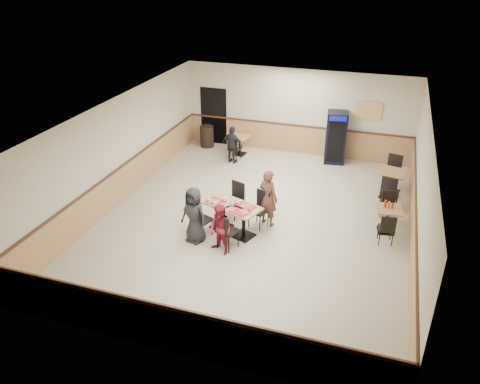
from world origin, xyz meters
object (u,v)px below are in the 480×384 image
(main_table, at_px, (232,214))
(trash_bin, at_px, (207,136))
(diner_woman_left, at_px, (194,215))
(diner_man_opposite, at_px, (268,198))
(side_table_near, at_px, (388,216))
(diner_woman_right, at_px, (220,230))
(back_table, at_px, (240,142))
(side_table_far, at_px, (391,180))
(pepsi_cooler, at_px, (336,137))
(lone_diner, at_px, (232,145))

(main_table, xyz_separation_m, trash_bin, (-2.83, 5.33, -0.13))
(diner_woman_left, distance_m, diner_man_opposite, 2.03)
(diner_man_opposite, bearing_deg, side_table_near, -145.47)
(diner_woman_left, xyz_separation_m, diner_woman_right, (0.79, -0.29, -0.09))
(back_table, bearing_deg, side_table_far, -18.08)
(diner_woman_right, xyz_separation_m, trash_bin, (-2.87, 6.30, -0.24))
(main_table, relative_size, side_table_near, 2.26)
(main_table, xyz_separation_m, pepsi_cooler, (1.84, 5.37, 0.36))
(diner_woman_right, xyz_separation_m, lone_diner, (-1.49, 5.18, 0.01))
(diner_man_opposite, height_order, trash_bin, diner_man_opposite)
(pepsi_cooler, bearing_deg, trash_bin, 171.99)
(lone_diner, height_order, back_table, lone_diner)
(lone_diner, height_order, side_table_near, lone_diner)
(pepsi_cooler, height_order, trash_bin, pepsi_cooler)
(diner_man_opposite, xyz_separation_m, trash_bin, (-3.58, 4.65, -0.39))
(side_table_near, distance_m, back_table, 6.41)
(side_table_near, bearing_deg, diner_man_opposite, -169.28)
(side_table_near, relative_size, back_table, 1.02)
(lone_diner, distance_m, back_table, 0.79)
(side_table_near, distance_m, pepsi_cooler, 4.57)
(diner_man_opposite, distance_m, back_table, 4.84)
(main_table, bearing_deg, diner_man_opposite, 62.10)
(main_table, xyz_separation_m, lone_diner, (-1.45, 4.21, 0.12))
(diner_woman_left, distance_m, trash_bin, 6.37)
(side_table_near, relative_size, trash_bin, 0.92)
(diner_woman_right, relative_size, pepsi_cooler, 0.72)
(diner_woman_right, height_order, side_table_far, diner_woman_right)
(diner_woman_left, distance_m, pepsi_cooler, 6.58)
(diner_man_opposite, relative_size, back_table, 2.19)
(pepsi_cooler, bearing_deg, diner_man_opposite, -111.57)
(main_table, distance_m, side_table_near, 3.97)
(main_table, xyz_separation_m, diner_man_opposite, (0.75, 0.68, 0.25))
(diner_woman_right, height_order, diner_man_opposite, diner_man_opposite)
(diner_woman_left, height_order, diner_woman_right, diner_woman_left)
(trash_bin, bearing_deg, diner_woman_left, -70.91)
(lone_diner, height_order, side_table_far, lone_diner)
(diner_man_opposite, xyz_separation_m, lone_diner, (-2.20, 3.53, -0.13))
(back_table, distance_m, pepsi_cooler, 3.34)
(main_table, distance_m, back_table, 5.19)
(lone_diner, distance_m, pepsi_cooler, 3.49)
(main_table, bearing_deg, back_table, 126.23)
(diner_woman_left, height_order, side_table_near, diner_woman_left)
(pepsi_cooler, bearing_deg, side_table_far, -55.93)
(side_table_far, height_order, back_table, side_table_far)
(diner_woman_left, relative_size, back_table, 2.05)
(side_table_near, height_order, back_table, same)
(side_table_far, bearing_deg, main_table, -138.96)
(lone_diner, bearing_deg, pepsi_cooler, -149.69)
(side_table_far, xyz_separation_m, back_table, (-5.21, 1.70, -0.09))
(lone_diner, distance_m, side_table_near, 6.00)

